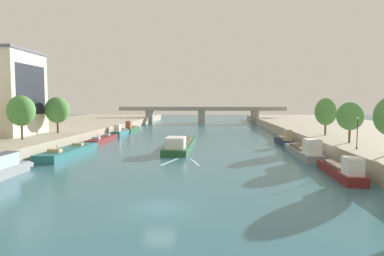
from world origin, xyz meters
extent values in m
plane|color=#336675|center=(0.00, 0.00, 0.00)|extent=(400.00, 400.00, 0.00)
cube|color=#A89E89|center=(-39.08, 55.00, 1.17)|extent=(36.00, 170.00, 2.34)
cube|color=#A89E89|center=(39.08, 55.00, 1.17)|extent=(36.00, 170.00, 2.34)
cube|color=#235633|center=(-1.64, 36.01, 0.45)|extent=(4.41, 21.51, 0.91)
cube|color=#235633|center=(-1.45, 47.08, 0.54)|extent=(3.87, 1.26, 0.81)
cube|color=#235633|center=(-1.64, 36.01, 0.94)|extent=(4.49, 21.51, 0.06)
cube|color=white|center=(-1.76, 28.72, 1.85)|extent=(3.11, 4.34, 1.78)
cube|color=black|center=(-1.72, 30.87, 2.12)|extent=(2.43, 0.07, 0.50)
cube|color=brown|center=(-1.60, 38.16, 1.15)|extent=(3.35, 11.20, 0.36)
cylinder|color=#232328|center=(-1.14, 29.57, 1.52)|extent=(0.07, 0.07, 1.10)
cube|color=#A5D1DB|center=(1.75, 20.96, 0.01)|extent=(1.91, 5.89, 0.03)
cube|color=#A5D1DB|center=(-1.85, 21.02, 0.01)|extent=(2.09, 5.84, 0.03)
cube|color=gray|center=(-19.26, 9.46, 0.58)|extent=(1.97, 9.24, 1.15)
cube|color=gray|center=(-19.33, 14.41, 0.69)|extent=(1.75, 1.27, 0.94)
cube|color=gray|center=(-19.26, 9.46, 1.18)|extent=(2.00, 9.24, 0.06)
cube|color=#23666B|center=(-18.49, 25.60, 0.58)|extent=(3.83, 15.77, 1.15)
cube|color=#23666B|center=(-18.22, 33.78, 0.69)|extent=(3.18, 1.35, 0.94)
cube|color=#23666B|center=(-18.49, 25.60, 1.18)|extent=(3.90, 15.77, 0.06)
cube|color=tan|center=(-18.38, 29.04, 1.41)|extent=(1.68, 0.95, 0.40)
cube|color=tan|center=(-18.64, 21.21, 1.45)|extent=(1.85, 1.16, 0.48)
cylinder|color=#232328|center=(-18.15, 20.88, 1.76)|extent=(0.07, 0.07, 1.10)
cube|color=maroon|center=(-18.89, 43.54, 0.52)|extent=(2.77, 14.66, 1.05)
cube|color=maroon|center=(-19.04, 51.19, 0.63)|extent=(2.38, 1.27, 0.89)
cube|color=maroon|center=(-18.89, 43.54, 1.08)|extent=(2.82, 14.66, 0.06)
cube|color=#9EBCD6|center=(-18.95, 46.75, 1.31)|extent=(1.26, 0.92, 0.40)
cube|color=#9EBCD6|center=(-18.81, 39.45, 1.35)|extent=(1.39, 1.13, 0.48)
cylinder|color=#232328|center=(-18.43, 39.16, 1.66)|extent=(0.07, 0.07, 1.10)
cube|color=#23666B|center=(-19.09, 58.83, 0.59)|extent=(1.85, 9.24, 1.18)
cube|color=#23666B|center=(-19.11, 63.80, 0.71)|extent=(1.73, 1.25, 0.96)
cube|color=#23666B|center=(-19.09, 58.83, 1.21)|extent=(1.89, 9.24, 0.06)
cube|color=beige|center=(-19.08, 55.69, 2.12)|extent=(1.37, 1.85, 1.76)
cube|color=black|center=(-19.08, 56.63, 2.38)|extent=(1.09, 0.03, 0.49)
cube|color=brown|center=(-19.09, 59.76, 1.42)|extent=(1.44, 4.81, 0.36)
cylinder|color=#232328|center=(-18.81, 56.06, 1.79)|extent=(0.07, 0.07, 1.10)
cube|color=#235633|center=(-18.91, 70.29, 0.52)|extent=(2.17, 9.90, 1.04)
cube|color=#235633|center=(-18.72, 75.56, 0.63)|extent=(1.77, 1.28, 0.89)
cube|color=#235633|center=(-18.91, 70.29, 1.07)|extent=(2.21, 9.91, 0.06)
cube|color=#9E5133|center=(-19.03, 66.94, 2.16)|extent=(1.43, 2.02, 2.11)
cube|color=black|center=(-19.00, 67.93, 2.48)|extent=(1.09, 0.07, 0.59)
cube|color=brown|center=(-18.88, 71.27, 1.28)|extent=(1.60, 5.17, 0.36)
cylinder|color=#232328|center=(-18.74, 67.32, 1.65)|extent=(0.07, 0.07, 1.10)
cube|color=maroon|center=(18.88, 12.69, 0.47)|extent=(2.61, 10.73, 0.94)
cube|color=maroon|center=(19.08, 18.36, 0.56)|extent=(2.16, 1.28, 0.83)
cube|color=maroon|center=(18.88, 12.69, 0.97)|extent=(2.65, 10.73, 0.06)
cube|color=white|center=(18.75, 9.06, 1.90)|extent=(1.75, 2.19, 1.80)
cube|color=black|center=(18.79, 10.14, 2.17)|extent=(1.34, 0.08, 0.50)
cube|color=brown|center=(18.92, 13.75, 1.18)|extent=(1.93, 5.60, 0.36)
cylinder|color=#232328|center=(19.10, 9.48, 1.55)|extent=(0.07, 0.07, 1.10)
cube|color=gray|center=(18.50, 27.47, 0.53)|extent=(2.94, 15.23, 1.06)
cube|color=gray|center=(18.64, 35.41, 0.63)|extent=(2.55, 1.27, 0.89)
cube|color=gray|center=(18.50, 27.47, 1.09)|extent=(2.99, 15.23, 0.06)
cube|color=white|center=(18.41, 22.31, 2.18)|extent=(2.05, 3.07, 2.13)
cube|color=black|center=(18.44, 23.84, 2.51)|extent=(1.60, 0.06, 0.60)
cube|color=brown|center=(18.53, 28.99, 1.30)|extent=(2.22, 7.93, 0.36)
cylinder|color=#232328|center=(18.82, 22.91, 1.67)|extent=(0.07, 0.07, 1.10)
cube|color=#1E284C|center=(18.58, 42.54, 0.51)|extent=(1.94, 9.22, 1.03)
cube|color=#1E284C|center=(18.40, 47.47, 0.62)|extent=(1.57, 1.28, 0.88)
cube|color=#1E284C|center=(18.58, 42.54, 1.06)|extent=(1.98, 9.22, 0.06)
cube|color=tan|center=(18.69, 39.42, 2.15)|extent=(1.27, 1.88, 2.13)
cube|color=black|center=(18.66, 40.35, 2.47)|extent=(0.97, 0.07, 0.60)
cube|color=brown|center=(18.55, 43.45, 1.27)|extent=(1.43, 4.81, 0.36)
cylinder|color=#232328|center=(18.92, 39.80, 1.64)|extent=(0.07, 0.07, 1.10)
cylinder|color=brown|center=(-26.91, 27.20, 4.02)|extent=(0.33, 0.33, 3.36)
ellipsoid|color=#4C8942|center=(-26.91, 27.20, 7.08)|extent=(4.39, 4.39, 5.00)
cylinder|color=brown|center=(-26.58, 39.45, 3.91)|extent=(0.39, 0.39, 3.14)
ellipsoid|color=#4C8942|center=(-26.58, 39.45, 6.90)|extent=(4.70, 4.70, 5.16)
cylinder|color=brown|center=(25.00, 26.07, 3.78)|extent=(0.32, 0.32, 2.87)
ellipsoid|color=#4C8942|center=(25.00, 26.07, 6.38)|extent=(3.91, 3.91, 4.26)
cylinder|color=brown|center=(25.22, 37.86, 3.83)|extent=(0.34, 0.34, 2.98)
ellipsoid|color=#4C8942|center=(25.22, 37.86, 6.71)|extent=(3.93, 3.93, 5.06)
cylinder|color=black|center=(23.19, 18.96, 4.31)|extent=(0.11, 0.11, 3.93)
sphere|color=#EAE5C6|center=(23.19, 18.96, 6.41)|extent=(0.28, 0.28, 0.28)
cylinder|color=black|center=(23.19, 18.96, 2.44)|extent=(0.22, 0.22, 0.20)
cube|color=#232833|center=(-29.28, 34.91, 10.74)|extent=(0.04, 10.04, 9.16)
cube|color=gray|center=(0.00, 109.79, 5.32)|extent=(66.16, 4.40, 0.60)
cube|color=gray|center=(0.00, 107.79, 6.07)|extent=(66.16, 0.30, 0.90)
cube|color=gray|center=(0.00, 111.79, 6.07)|extent=(66.16, 0.30, 0.90)
cube|color=gray|center=(-21.08, 109.79, 2.51)|extent=(2.80, 3.60, 5.02)
cube|color=gray|center=(0.00, 109.79, 2.51)|extent=(2.80, 3.60, 5.02)
cube|color=gray|center=(21.08, 109.79, 2.51)|extent=(2.80, 3.60, 5.02)
camera|label=1|loc=(4.23, -26.65, 8.52)|focal=31.91mm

